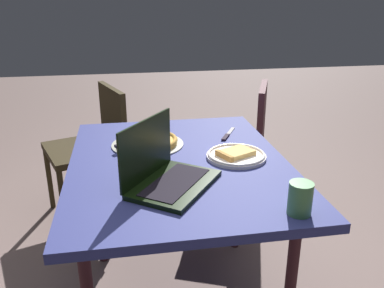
{
  "coord_description": "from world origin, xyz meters",
  "views": [
    {
      "loc": [
        1.56,
        -0.21,
        1.41
      ],
      "look_at": [
        0.04,
        0.05,
        0.83
      ],
      "focal_mm": 37.39,
      "sensor_mm": 36.0,
      "label": 1
    }
  ],
  "objects_px": {
    "drink_cup": "(300,198)",
    "chair_far": "(95,142)",
    "dining_table": "(179,175)",
    "pizza_plate": "(236,155)",
    "laptop": "(165,172)",
    "chair_near": "(242,143)",
    "pizza_tray": "(147,141)",
    "table_knife": "(227,135)"
  },
  "relations": [
    {
      "from": "pizza_tray",
      "to": "drink_cup",
      "type": "height_order",
      "value": "drink_cup"
    },
    {
      "from": "table_knife",
      "to": "chair_near",
      "type": "height_order",
      "value": "chair_near"
    },
    {
      "from": "table_knife",
      "to": "drink_cup",
      "type": "relative_size",
      "value": 1.75
    },
    {
      "from": "laptop",
      "to": "table_knife",
      "type": "height_order",
      "value": "laptop"
    },
    {
      "from": "chair_near",
      "to": "drink_cup",
      "type": "bearing_deg",
      "value": -8.64
    },
    {
      "from": "pizza_tray",
      "to": "chair_near",
      "type": "distance_m",
      "value": 0.88
    },
    {
      "from": "table_knife",
      "to": "drink_cup",
      "type": "bearing_deg",
      "value": 2.83
    },
    {
      "from": "dining_table",
      "to": "pizza_plate",
      "type": "distance_m",
      "value": 0.26
    },
    {
      "from": "chair_near",
      "to": "chair_far",
      "type": "relative_size",
      "value": 1.04
    },
    {
      "from": "pizza_plate",
      "to": "table_knife",
      "type": "relative_size",
      "value": 1.35
    },
    {
      "from": "pizza_plate",
      "to": "dining_table",
      "type": "bearing_deg",
      "value": -92.48
    },
    {
      "from": "chair_near",
      "to": "chair_far",
      "type": "bearing_deg",
      "value": -100.39
    },
    {
      "from": "table_knife",
      "to": "laptop",
      "type": "bearing_deg",
      "value": -36.7
    },
    {
      "from": "table_knife",
      "to": "drink_cup",
      "type": "height_order",
      "value": "drink_cup"
    },
    {
      "from": "laptop",
      "to": "dining_table",
      "type": "bearing_deg",
      "value": 159.85
    },
    {
      "from": "laptop",
      "to": "pizza_plate",
      "type": "xyz_separation_m",
      "value": [
        -0.2,
        0.33,
        -0.04
      ]
    },
    {
      "from": "chair_far",
      "to": "dining_table",
      "type": "bearing_deg",
      "value": 23.99
    },
    {
      "from": "dining_table",
      "to": "table_knife",
      "type": "xyz_separation_m",
      "value": [
        -0.28,
        0.29,
        0.07
      ]
    },
    {
      "from": "drink_cup",
      "to": "chair_far",
      "type": "distance_m",
      "value": 1.65
    },
    {
      "from": "dining_table",
      "to": "drink_cup",
      "type": "bearing_deg",
      "value": 33.09
    },
    {
      "from": "chair_near",
      "to": "chair_far",
      "type": "xyz_separation_m",
      "value": [
        -0.17,
        -0.94,
        0.0
      ]
    },
    {
      "from": "pizza_plate",
      "to": "pizza_tray",
      "type": "xyz_separation_m",
      "value": [
        -0.22,
        -0.37,
        0.0
      ]
    },
    {
      "from": "dining_table",
      "to": "laptop",
      "type": "distance_m",
      "value": 0.26
    },
    {
      "from": "dining_table",
      "to": "pizza_plate",
      "type": "bearing_deg",
      "value": 87.52
    },
    {
      "from": "table_knife",
      "to": "drink_cup",
      "type": "distance_m",
      "value": 0.78
    },
    {
      "from": "drink_cup",
      "to": "chair_far",
      "type": "relative_size",
      "value": 0.13
    },
    {
      "from": "table_knife",
      "to": "drink_cup",
      "type": "xyz_separation_m",
      "value": [
        0.77,
        0.04,
        0.05
      ]
    },
    {
      "from": "pizza_plate",
      "to": "chair_near",
      "type": "xyz_separation_m",
      "value": [
        -0.78,
        0.27,
        -0.25
      ]
    },
    {
      "from": "drink_cup",
      "to": "laptop",
      "type": "bearing_deg",
      "value": -124.98
    },
    {
      "from": "laptop",
      "to": "chair_far",
      "type": "distance_m",
      "value": 1.24
    },
    {
      "from": "pizza_plate",
      "to": "chair_far",
      "type": "distance_m",
      "value": 1.19
    },
    {
      "from": "chair_near",
      "to": "laptop",
      "type": "bearing_deg",
      "value": -31.15
    },
    {
      "from": "dining_table",
      "to": "drink_cup",
      "type": "xyz_separation_m",
      "value": [
        0.5,
        0.32,
        0.12
      ]
    },
    {
      "from": "laptop",
      "to": "chair_near",
      "type": "xyz_separation_m",
      "value": [
        -0.99,
        0.6,
        -0.29
      ]
    },
    {
      "from": "pizza_plate",
      "to": "chair_near",
      "type": "distance_m",
      "value": 0.86
    },
    {
      "from": "pizza_plate",
      "to": "chair_near",
      "type": "relative_size",
      "value": 0.29
    },
    {
      "from": "pizza_plate",
      "to": "chair_far",
      "type": "xyz_separation_m",
      "value": [
        -0.96,
        -0.67,
        -0.25
      ]
    },
    {
      "from": "laptop",
      "to": "drink_cup",
      "type": "xyz_separation_m",
      "value": [
        0.28,
        0.4,
        0.0
      ]
    },
    {
      "from": "laptop",
      "to": "pizza_plate",
      "type": "bearing_deg",
      "value": 121.88
    },
    {
      "from": "drink_cup",
      "to": "chair_far",
      "type": "height_order",
      "value": "chair_far"
    },
    {
      "from": "laptop",
      "to": "chair_far",
      "type": "relative_size",
      "value": 0.49
    },
    {
      "from": "pizza_tray",
      "to": "dining_table",
      "type": "bearing_deg",
      "value": 28.86
    }
  ]
}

